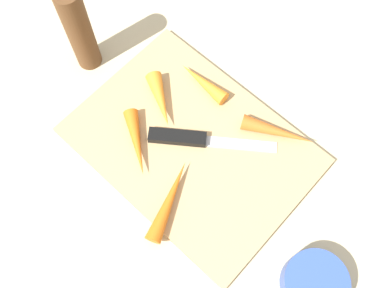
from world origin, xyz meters
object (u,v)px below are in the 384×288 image
at_px(knife, 186,138).
at_px(carrot_longest, 169,200).
at_px(carrot_long, 278,132).
at_px(carrot_short, 161,100).
at_px(small_bowl, 314,283).
at_px(carrot_medium, 137,143).
at_px(cutting_board, 192,145).
at_px(pepper_grinder, 80,30).
at_px(carrot_shortest, 203,82).

relative_size(knife, carrot_longest, 1.36).
relative_size(carrot_long, carrot_short, 1.21).
relative_size(carrot_long, small_bowl, 1.28).
bearing_deg(carrot_medium, cutting_board, 78.50).
height_order(cutting_board, carrot_medium, carrot_medium).
xyz_separation_m(carrot_long, pepper_grinder, (0.32, 0.10, 0.06)).
bearing_deg(cutting_board, carrot_shortest, -57.13).
bearing_deg(carrot_medium, carrot_shortest, 122.83).
xyz_separation_m(carrot_longest, carrot_long, (-0.05, -0.19, 0.00)).
distance_m(carrot_medium, carrot_short, 0.08).
bearing_deg(carrot_shortest, pepper_grinder, 26.51).
distance_m(carrot_short, pepper_grinder, 0.17).
height_order(cutting_board, carrot_longest, carrot_longest).
xyz_separation_m(carrot_shortest, small_bowl, (-0.32, 0.13, -0.01)).
xyz_separation_m(cutting_board, carrot_medium, (0.06, 0.06, 0.02)).
bearing_deg(carrot_shortest, carrot_longest, 118.94).
relative_size(carrot_medium, small_bowl, 1.21).
bearing_deg(carrot_short, small_bowl, 21.81).
xyz_separation_m(cutting_board, carrot_shortest, (0.06, -0.09, 0.02)).
bearing_deg(small_bowl, cutting_board, -8.62).
height_order(carrot_medium, carrot_short, carrot_short).
relative_size(carrot_medium, carrot_short, 1.15).
height_order(carrot_longest, carrot_long, same).
bearing_deg(carrot_medium, carrot_longest, 16.53).
bearing_deg(carrot_medium, carrot_short, 141.15).
height_order(carrot_longest, carrot_shortest, same).
xyz_separation_m(carrot_short, pepper_grinder, (0.15, 0.02, 0.06)).
xyz_separation_m(knife, carrot_short, (0.07, -0.02, 0.01)).
xyz_separation_m(carrot_longest, pepper_grinder, (0.28, -0.09, 0.06)).
height_order(carrot_short, pepper_grinder, pepper_grinder).
bearing_deg(carrot_short, carrot_medium, -41.87).
bearing_deg(carrot_medium, small_bowl, 37.61).
height_order(carrot_medium, carrot_shortest, same).
xyz_separation_m(cutting_board, carrot_longest, (-0.04, 0.09, 0.02)).
distance_m(carrot_medium, carrot_long, 0.22).
bearing_deg(carrot_longest, carrot_long, -35.43).
xyz_separation_m(carrot_shortest, carrot_long, (-0.14, -0.01, 0.00)).
relative_size(knife, carrot_short, 1.84).
bearing_deg(knife, carrot_long, 8.88).
bearing_deg(pepper_grinder, small_bowl, 175.32).
xyz_separation_m(carrot_medium, carrot_short, (0.02, -0.08, 0.00)).
bearing_deg(carrot_longest, knife, 8.12).
bearing_deg(small_bowl, carrot_medium, 3.37).
height_order(knife, pepper_grinder, pepper_grinder).
relative_size(knife, carrot_medium, 1.61).
distance_m(small_bowl, pepper_grinder, 0.51).
xyz_separation_m(small_bowl, pepper_grinder, (0.50, -0.04, 0.06)).
height_order(small_bowl, pepper_grinder, pepper_grinder).
relative_size(carrot_shortest, small_bowl, 1.04).
relative_size(carrot_long, pepper_grinder, 0.68).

